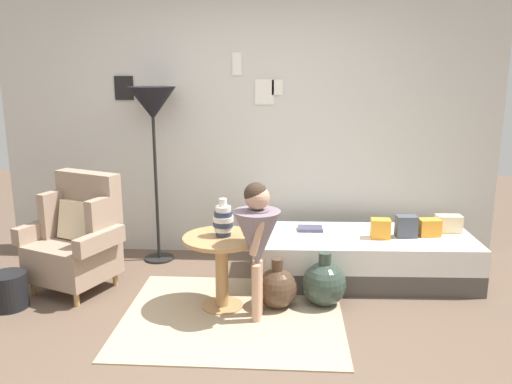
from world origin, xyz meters
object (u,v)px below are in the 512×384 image
object	(u,v)px
floor_lamp	(153,109)
person_child	(257,235)
vase_striped	(223,220)
demijohn_near	(277,288)
daybed	(362,257)
armchair	(78,238)
demijohn_far	(324,283)
magazine_basket	(9,291)
book_on_daybed	(310,229)
side_table	(222,257)

from	to	relation	value
floor_lamp	person_child	xyz separation A→B (m)	(1.03, -1.19, -0.79)
vase_striped	demijohn_near	size ratio (longest dim) A/B	0.73
daybed	demijohn_near	bearing A→B (deg)	-139.62
armchair	demijohn_near	bearing A→B (deg)	-9.78
demijohn_far	magazine_basket	distance (m)	2.45
floor_lamp	magazine_basket	bearing A→B (deg)	-128.94
floor_lamp	demijohn_near	bearing A→B (deg)	-40.12
person_child	magazine_basket	world-z (taller)	person_child
book_on_daybed	demijohn_far	world-z (taller)	demijohn_far
armchair	magazine_basket	distance (m)	0.66
daybed	book_on_daybed	distance (m)	0.52
side_table	floor_lamp	distance (m)	1.63
armchair	side_table	distance (m)	1.29
armchair	demijohn_far	bearing A→B (deg)	-6.17
armchair	side_table	size ratio (longest dim) A/B	1.65
side_table	magazine_basket	distance (m)	1.68
armchair	book_on_daybed	xyz separation A→B (m)	(1.95, 0.46, -0.02)
daybed	vase_striped	xyz separation A→B (m)	(-1.14, -0.63, 0.50)
floor_lamp	person_child	size ratio (longest dim) A/B	1.59
side_table	magazine_basket	size ratio (longest dim) A/B	2.10
armchair	daybed	size ratio (longest dim) A/B	0.50
magazine_basket	book_on_daybed	bearing A→B (deg)	20.50
daybed	magazine_basket	size ratio (longest dim) A/B	6.87
book_on_daybed	demijohn_near	world-z (taller)	book_on_daybed
daybed	vase_striped	distance (m)	1.40
person_child	demijohn_far	bearing A→B (deg)	28.18
daybed	person_child	bearing A→B (deg)	-136.54
vase_striped	demijohn_far	world-z (taller)	vase_striped
armchair	floor_lamp	size ratio (longest dim) A/B	0.59
floor_lamp	demijohn_far	distance (m)	2.20
side_table	person_child	bearing A→B (deg)	-31.94
daybed	floor_lamp	size ratio (longest dim) A/B	1.16
book_on_daybed	demijohn_far	xyz separation A→B (m)	(0.09, -0.68, -0.24)
person_child	floor_lamp	bearing A→B (deg)	130.82
book_on_daybed	demijohn_near	bearing A→B (deg)	-110.55
side_table	vase_striped	bearing A→B (deg)	59.59
demijohn_far	side_table	bearing A→B (deg)	-173.06
armchair	daybed	bearing A→B (deg)	7.92
daybed	demijohn_near	distance (m)	0.96
demijohn_near	demijohn_far	bearing A→B (deg)	10.44
vase_striped	floor_lamp	size ratio (longest dim) A/B	0.18
person_child	magazine_basket	distance (m)	2.00
vase_striped	floor_lamp	distance (m)	1.46
floor_lamp	magazine_basket	xyz separation A→B (m)	(-0.91, -1.12, -1.31)
side_table	floor_lamp	size ratio (longest dim) A/B	0.36
book_on_daybed	magazine_basket	distance (m)	2.53
vase_striped	demijohn_near	distance (m)	0.68
demijohn_near	daybed	bearing A→B (deg)	40.38
floor_lamp	book_on_daybed	distance (m)	1.80
floor_lamp	person_child	bearing A→B (deg)	-49.18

